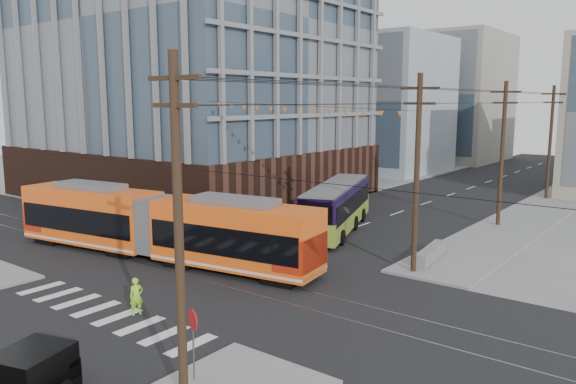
% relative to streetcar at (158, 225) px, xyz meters
% --- Properties ---
extents(ground, '(160.00, 160.00, 0.00)m').
position_rel_streetcar_xyz_m(ground, '(5.20, -4.37, -2.05)').
color(ground, slate).
extents(office_building, '(30.00, 25.00, 28.60)m').
position_rel_streetcar_xyz_m(office_building, '(-16.80, 18.63, 12.25)').
color(office_building, '#381E16').
rests_on(office_building, ground).
extents(bg_bldg_nw_near, '(18.00, 16.00, 18.00)m').
position_rel_streetcar_xyz_m(bg_bldg_nw_near, '(-11.80, 47.63, 6.95)').
color(bg_bldg_nw_near, '#8C99A5').
rests_on(bg_bldg_nw_near, ground).
extents(bg_bldg_nw_far, '(16.00, 18.00, 20.00)m').
position_rel_streetcar_xyz_m(bg_bldg_nw_far, '(-8.80, 67.63, 7.95)').
color(bg_bldg_nw_far, gray).
rests_on(bg_bldg_nw_far, ground).
extents(utility_pole_near, '(0.30, 0.30, 11.00)m').
position_rel_streetcar_xyz_m(utility_pole_near, '(13.70, -10.37, 3.45)').
color(utility_pole_near, black).
rests_on(utility_pole_near, ground).
extents(streetcar, '(21.53, 6.15, 4.11)m').
position_rel_streetcar_xyz_m(streetcar, '(0.00, 0.00, 0.00)').
color(streetcar, '#F65B15').
rests_on(streetcar, ground).
extents(city_bus, '(6.86, 12.80, 3.58)m').
position_rel_streetcar_xyz_m(city_bus, '(4.53, 12.97, -0.27)').
color(city_bus, '#1B0D31').
rests_on(city_bus, ground).
extents(parked_car_silver, '(2.07, 4.62, 1.47)m').
position_rel_streetcar_xyz_m(parked_car_silver, '(-0.88, 9.52, -1.32)').
color(parked_car_silver, '#8F92A1').
rests_on(parked_car_silver, ground).
extents(parked_car_white, '(3.70, 5.49, 1.48)m').
position_rel_streetcar_xyz_m(parked_car_white, '(-0.24, 12.52, -1.32)').
color(parked_car_white, beige).
rests_on(parked_car_white, ground).
extents(parked_car_grey, '(2.65, 4.83, 1.28)m').
position_rel_streetcar_xyz_m(parked_car_grey, '(-0.41, 19.25, -1.41)').
color(parked_car_grey, '#525357').
rests_on(parked_car_grey, ground).
extents(pedestrian, '(0.63, 0.73, 1.70)m').
position_rel_streetcar_xyz_m(pedestrian, '(6.45, -6.62, -1.21)').
color(pedestrian, '#98EC28').
rests_on(pedestrian, ground).
extents(stop_sign, '(0.97, 0.97, 2.49)m').
position_rel_streetcar_xyz_m(stop_sign, '(13.13, -9.38, -0.81)').
color(stop_sign, red).
rests_on(stop_sign, ground).
extents(jersey_barrier, '(1.54, 4.47, 0.88)m').
position_rel_streetcar_xyz_m(jersey_barrier, '(13.50, 9.46, -1.62)').
color(jersey_barrier, gray).
rests_on(jersey_barrier, ground).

